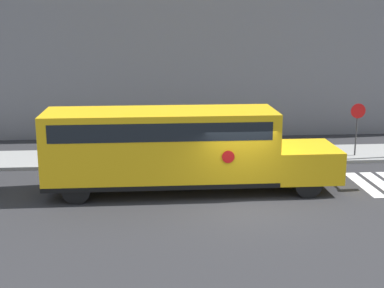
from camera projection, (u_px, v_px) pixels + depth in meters
ground_plane at (242, 205)px, 18.48m from camera, size 60.00×60.00×0.00m
sidewalk_strip at (219, 156)px, 24.77m from camera, size 44.00×3.00×0.15m
building_backdrop at (205, 17)px, 29.62m from camera, size 32.00×4.00×12.74m
school_bus at (174, 146)px, 19.61m from camera, size 10.75×2.57×3.06m
stop_sign at (357, 123)px, 24.26m from camera, size 0.68×0.10×2.57m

